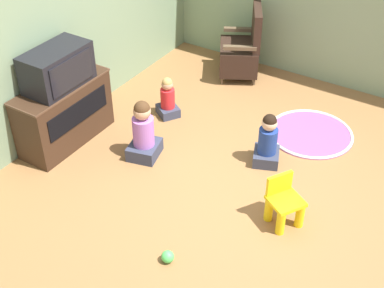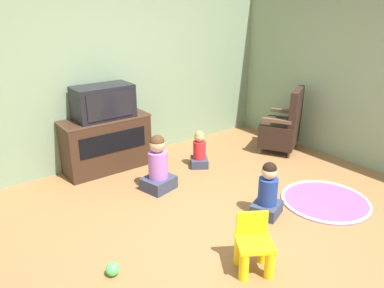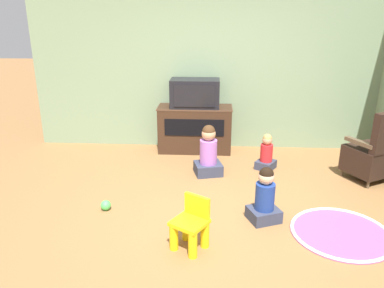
{
  "view_description": "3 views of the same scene",
  "coord_description": "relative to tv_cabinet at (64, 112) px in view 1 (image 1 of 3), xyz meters",
  "views": [
    {
      "loc": [
        -3.89,
        -1.85,
        3.73
      ],
      "look_at": [
        -0.37,
        0.35,
        0.64
      ],
      "focal_mm": 50.0,
      "sensor_mm": 36.0,
      "label": 1
    },
    {
      "loc": [
        -2.28,
        -2.43,
        2.21
      ],
      "look_at": [
        -0.16,
        0.39,
        0.85
      ],
      "focal_mm": 35.0,
      "sensor_mm": 36.0,
      "label": 2
    },
    {
      "loc": [
        -0.05,
        -3.7,
        2.14
      ],
      "look_at": [
        -0.28,
        0.35,
        0.72
      ],
      "focal_mm": 35.0,
      "sensor_mm": 36.0,
      "label": 3
    }
  ],
  "objects": [
    {
      "name": "ground_plane",
      "position": [
        0.34,
        -2.09,
        -0.38
      ],
      "size": [
        30.0,
        30.0,
        0.0
      ],
      "primitive_type": "plane",
      "color": "olive"
    },
    {
      "name": "yellow_kid_chair",
      "position": [
        0.1,
        -2.7,
        -0.17
      ],
      "size": [
        0.41,
        0.41,
        0.5
      ],
      "rotation": [
        0.0,
        0.0,
        -0.55
      ],
      "color": "yellow",
      "rests_on": "ground_plane"
    },
    {
      "name": "child_watching_left",
      "position": [
        0.24,
        -0.94,
        -0.07
      ],
      "size": [
        0.43,
        0.4,
        0.72
      ],
      "rotation": [
        0.0,
        0.0,
        0.25
      ],
      "color": "#33384C",
      "rests_on": "ground_plane"
    },
    {
      "name": "black_armchair",
      "position": [
        2.47,
        -1.0,
        -0.01
      ],
      "size": [
        0.81,
        0.76,
        0.99
      ],
      "rotation": [
        0.0,
        0.0,
        3.64
      ],
      "color": "brown",
      "rests_on": "ground_plane"
    },
    {
      "name": "tv_cabinet",
      "position": [
        0.0,
        0.0,
        0.0
      ],
      "size": [
        1.18,
        0.47,
        0.74
      ],
      "color": "#382316",
      "rests_on": "ground_plane"
    },
    {
      "name": "child_watching_right",
      "position": [
        1.07,
        -0.7,
        -0.16
      ],
      "size": [
        0.34,
        0.35,
        0.53
      ],
      "rotation": [
        0.0,
        0.0,
        1.0
      ],
      "color": "#33384C",
      "rests_on": "ground_plane"
    },
    {
      "name": "child_watching_center",
      "position": [
        0.86,
        -2.16,
        -0.11
      ],
      "size": [
        0.4,
        0.38,
        0.62
      ],
      "rotation": [
        0.0,
        0.0,
        0.38
      ],
      "color": "#33384C",
      "rests_on": "ground_plane"
    },
    {
      "name": "play_mat",
      "position": [
        1.63,
        -2.38,
        -0.37
      ],
      "size": [
        1.02,
        1.02,
        0.04
      ],
      "color": "#A54C8C",
      "rests_on": "ground_plane"
    },
    {
      "name": "wall_back",
      "position": [
        0.19,
        0.31,
        0.91
      ],
      "size": [
        5.69,
        0.12,
        2.6
      ],
      "color": "gray",
      "rests_on": "ground_plane"
    },
    {
      "name": "television",
      "position": [
        -0.0,
        -0.01,
        0.58
      ],
      "size": [
        0.76,
        0.43,
        0.44
      ],
      "color": "black",
      "rests_on": "tv_cabinet"
    },
    {
      "name": "toy_ball",
      "position": [
        -0.92,
        -2.04,
        -0.32
      ],
      "size": [
        0.12,
        0.12,
        0.12
      ],
      "color": "#4CCC59",
      "rests_on": "ground_plane"
    }
  ]
}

